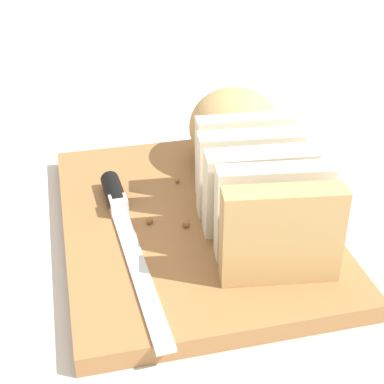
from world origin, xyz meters
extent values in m
plane|color=beige|center=(0.00, 0.00, 0.00)|extent=(3.00, 3.00, 0.00)
cube|color=#9E6B3D|center=(0.00, 0.00, 0.01)|extent=(0.37, 0.29, 0.02)
ellipsoid|color=tan|center=(-0.11, 0.08, 0.07)|extent=(0.14, 0.13, 0.10)
cube|color=#F2E8CC|center=(-0.03, 0.07, 0.07)|extent=(0.04, 0.12, 0.10)
cube|color=#F2E8CC|center=(0.01, 0.06, 0.07)|extent=(0.04, 0.11, 0.10)
cube|color=#F2E8CC|center=(0.04, 0.06, 0.07)|extent=(0.05, 0.12, 0.10)
cube|color=#F2E8CC|center=(0.08, 0.06, 0.07)|extent=(0.05, 0.12, 0.10)
cube|color=tan|center=(0.12, 0.05, 0.07)|extent=(0.05, 0.12, 0.10)
cube|color=silver|center=(0.08, -0.07, 0.02)|extent=(0.22, 0.03, 0.00)
cylinder|color=black|center=(-0.05, -0.08, 0.03)|extent=(0.06, 0.02, 0.02)
cube|color=silver|center=(-0.02, -0.08, 0.03)|extent=(0.02, 0.02, 0.02)
sphere|color=#996633|center=(0.01, -0.05, 0.02)|extent=(0.01, 0.01, 0.01)
sphere|color=#996633|center=(-0.07, 0.00, 0.02)|extent=(0.01, 0.01, 0.01)
sphere|color=#996633|center=(-0.01, 0.07, 0.02)|extent=(0.01, 0.01, 0.01)
sphere|color=#996633|center=(0.02, -0.01, 0.02)|extent=(0.01, 0.01, 0.01)
camera|label=1|loc=(0.52, -0.13, 0.38)|focal=54.26mm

